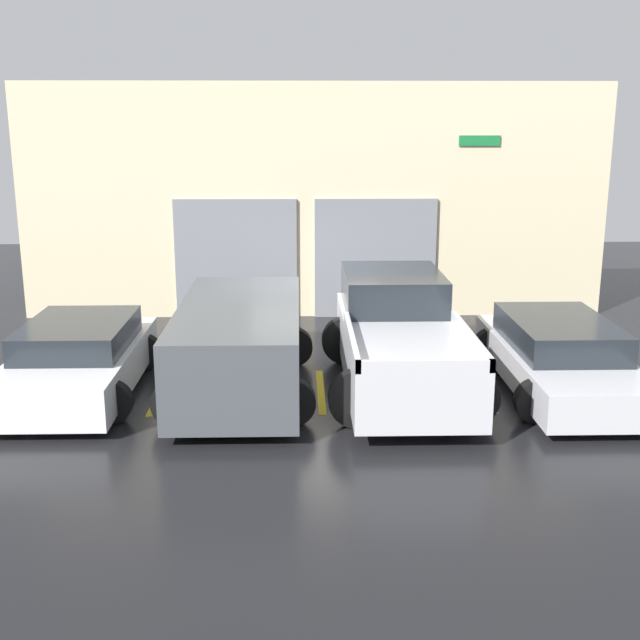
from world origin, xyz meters
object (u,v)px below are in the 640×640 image
sedan_white (79,360)px  sedan_side (559,356)px  pickup_truck (399,338)px  van_right (240,345)px

sedan_white → sedan_side: 7.94m
pickup_truck → sedan_side: pickup_truck is taller
sedan_white → sedan_side: (7.94, 0.01, -0.01)m
sedan_side → van_right: (-5.30, -0.03, 0.25)m
sedan_side → van_right: van_right is taller
pickup_truck → van_right: bearing=-174.0°
van_right → sedan_white: bearing=179.6°
sedan_white → van_right: size_ratio=0.89×
sedan_white → sedan_side: bearing=0.0°
sedan_side → pickup_truck: bearing=174.6°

